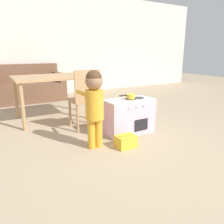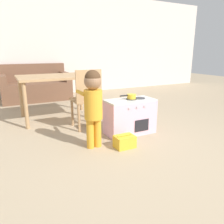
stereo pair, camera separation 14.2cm
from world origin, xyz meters
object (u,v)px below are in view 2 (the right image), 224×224
at_px(child_figure, 93,100).
at_px(dining_chair_near, 86,98).
at_px(toy_pot, 131,96).
at_px(toy_basket, 125,142).
at_px(couch, 36,87).
at_px(play_kitchen, 130,116).
at_px(dining_table, 56,81).

xyz_separation_m(child_figure, dining_chair_near, (0.16, 0.66, -0.12)).
xyz_separation_m(toy_pot, toy_basket, (-0.32, -0.38, -0.45)).
distance_m(child_figure, couch, 3.20).
relative_size(play_kitchen, child_figure, 0.74).
distance_m(play_kitchen, child_figure, 0.74).
bearing_deg(dining_chair_near, toy_pot, -43.95).
xyz_separation_m(play_kitchen, couch, (-0.80, 2.98, 0.06)).
relative_size(toy_basket, dining_chair_near, 0.27).
bearing_deg(toy_basket, child_figure, 150.88).
bearing_deg(dining_table, dining_chair_near, -71.21).
height_order(toy_pot, couch, couch).
bearing_deg(couch, child_figure, -86.87).
relative_size(toy_pot, couch, 0.16).
distance_m(toy_pot, dining_table, 1.39).
bearing_deg(dining_chair_near, play_kitchen, -44.75).
relative_size(play_kitchen, dining_table, 0.56).
relative_size(dining_table, dining_chair_near, 1.39).
bearing_deg(child_figure, couch, 93.13).
distance_m(dining_chair_near, couch, 2.56).
distance_m(child_figure, dining_table, 1.40).
bearing_deg(play_kitchen, toy_basket, -128.70).
bearing_deg(toy_basket, dining_chair_near, 100.44).
xyz_separation_m(dining_table, dining_chair_near, (0.25, -0.74, -0.17)).
height_order(play_kitchen, child_figure, child_figure).
xyz_separation_m(toy_pot, dining_chair_near, (-0.47, 0.45, -0.06)).
bearing_deg(child_figure, toy_pot, 17.71).
distance_m(play_kitchen, couch, 3.09).
xyz_separation_m(child_figure, toy_basket, (0.32, -0.18, -0.51)).
relative_size(toy_basket, couch, 0.15).
xyz_separation_m(dining_table, couch, (-0.09, 1.79, -0.33)).
bearing_deg(couch, dining_chair_near, -82.36).
relative_size(play_kitchen, dining_chair_near, 0.78).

